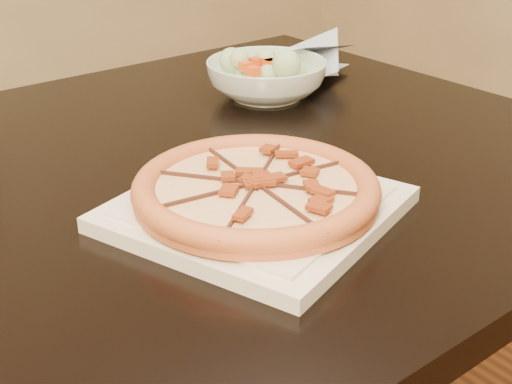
% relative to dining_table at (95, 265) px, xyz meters
% --- Properties ---
extents(dining_table, '(1.43, 0.94, 0.75)m').
position_rel_dining_table_xyz_m(dining_table, '(0.00, 0.00, 0.00)').
color(dining_table, black).
rests_on(dining_table, floor).
extents(plate, '(0.35, 0.35, 0.02)m').
position_rel_dining_table_xyz_m(plate, '(0.12, -0.17, 0.11)').
color(plate, beige).
rests_on(plate, dining_table).
extents(pizza, '(0.27, 0.27, 0.03)m').
position_rel_dining_table_xyz_m(pizza, '(0.12, -0.17, 0.13)').
color(pizza, '#CD602C').
rests_on(pizza, plate).
extents(salad_bowl, '(0.24, 0.24, 0.06)m').
position_rel_dining_table_xyz_m(salad_bowl, '(0.39, 0.15, 0.13)').
color(salad_bowl, white).
rests_on(salad_bowl, dining_table).
extents(salad, '(0.08, 0.11, 0.04)m').
position_rel_dining_table_xyz_m(salad, '(0.39, 0.15, 0.18)').
color(salad, '#ABCA90').
rests_on(salad, salad_bowl).
extents(cling_film, '(0.17, 0.14, 0.05)m').
position_rel_dining_table_xyz_m(cling_film, '(0.51, 0.19, 0.13)').
color(cling_film, '#B2BED0').
rests_on(cling_film, dining_table).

